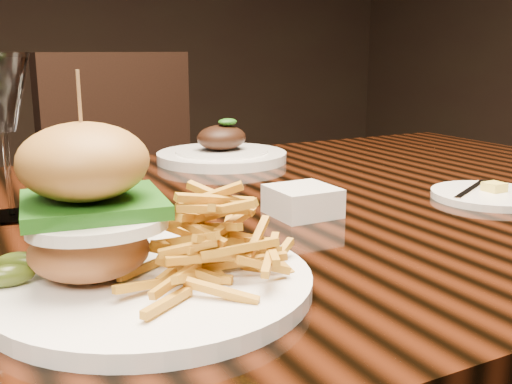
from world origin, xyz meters
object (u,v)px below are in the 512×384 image
dining_table (212,265)px  far_dish (222,153)px  wine_glass (1,98)px  chair_far (141,202)px  burger_plate (145,235)px

dining_table → far_dish: bearing=63.2°
wine_glass → chair_far: size_ratio=0.21×
dining_table → wine_glass: size_ratio=7.86×
burger_plate → wine_glass: (-0.08, 0.31, 0.10)m
chair_far → burger_plate: bearing=-118.1°
dining_table → burger_plate: burger_plate is taller
burger_plate → chair_far: 1.19m
wine_glass → far_dish: wine_glass is taller
dining_table → burger_plate: bearing=-125.3°
wine_glass → chair_far: wine_glass is taller
chair_far → far_dish: bearing=-102.7°
far_dish → chair_far: bearing=89.0°
far_dish → chair_far: size_ratio=0.26×
chair_far → dining_table: bearing=-112.5°
dining_table → burger_plate: size_ratio=5.68×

